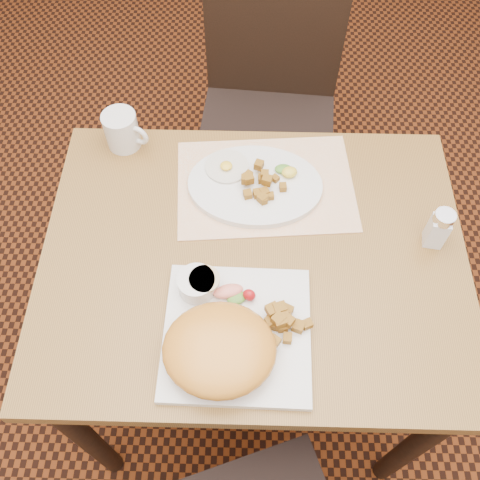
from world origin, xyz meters
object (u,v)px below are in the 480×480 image
plate_oval (255,185)px  coffee_mug (122,130)px  chair_far (269,97)px  salt_shaker (439,228)px  plate_square (237,333)px  table (253,278)px

plate_oval → coffee_mug: coffee_mug is taller
chair_far → salt_shaker: size_ratio=9.70×
plate_square → plate_oval: 0.36m
plate_oval → chair_far: bearing=85.1°
plate_square → coffee_mug: bearing=120.2°
table → coffee_mug: coffee_mug is taller
table → plate_square: 0.22m
coffee_mug → plate_oval: bearing=-22.3°
table → plate_square: bearing=-99.7°
table → plate_oval: (-0.00, 0.17, 0.12)m
coffee_mug → plate_square: bearing=-59.8°
plate_square → table: bearing=80.3°
plate_oval → salt_shaker: salt_shaker is taller
coffee_mug → salt_shaker: bearing=-20.7°
salt_shaker → plate_square: bearing=-151.4°
chair_far → plate_oval: 0.57m
chair_far → plate_square: bearing=89.6°
table → coffee_mug: (-0.31, 0.30, 0.15)m
chair_far → plate_square: (-0.08, -0.88, 0.22)m
salt_shaker → table: bearing=-173.8°
chair_far → salt_shaker: bearing=121.5°
chair_far → coffee_mug: bearing=52.4°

